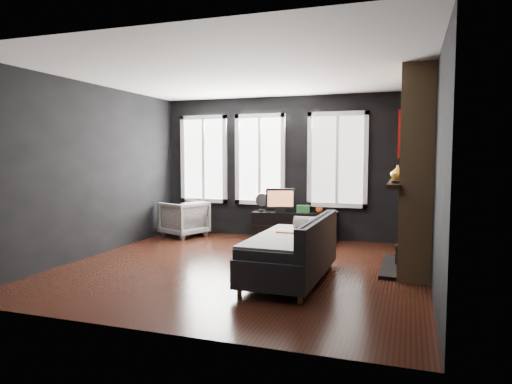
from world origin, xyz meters
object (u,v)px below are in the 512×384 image
(armchair, at_px, (184,217))
(monitor, at_px, (280,199))
(media_console, at_px, (294,226))
(sofa, at_px, (290,248))
(mug, at_px, (319,209))
(mantel_vase, at_px, (397,172))
(book, at_px, (327,206))

(armchair, bearing_deg, monitor, 119.63)
(armchair, xyz_separation_m, media_console, (2.15, 0.29, -0.12))
(sofa, height_order, mug, sofa)
(sofa, bearing_deg, mantel_vase, 51.03)
(armchair, relative_size, mug, 6.22)
(mantel_vase, bearing_deg, media_console, 147.25)
(armchair, height_order, monitor, monitor)
(sofa, height_order, monitor, monitor)
(media_console, bearing_deg, mantel_vase, -40.54)
(book, distance_m, mantel_vase, 1.94)
(book, bearing_deg, monitor, -167.43)
(media_console, distance_m, book, 0.72)
(monitor, relative_size, mug, 4.51)
(armchair, bearing_deg, media_console, 120.82)
(sofa, xyz_separation_m, media_console, (-0.60, 2.67, -0.14))
(sofa, xyz_separation_m, monitor, (-0.86, 2.60, 0.37))
(media_console, height_order, book, book)
(mug, relative_size, book, 0.51)
(book, bearing_deg, armchair, -171.61)
(sofa, bearing_deg, book, 91.36)
(sofa, relative_size, mug, 15.45)
(armchair, relative_size, book, 3.16)
(sofa, height_order, book, sofa)
(media_console, height_order, mug, mug)
(armchair, height_order, book, book)
(mantel_vase, bearing_deg, monitor, 152.04)
(sofa, height_order, mantel_vase, mantel_vase)
(monitor, bearing_deg, mug, -9.92)
(armchair, relative_size, media_console, 0.50)
(armchair, bearing_deg, book, 121.53)
(book, height_order, mantel_vase, mantel_vase)
(media_console, xyz_separation_m, mug, (0.46, 0.04, 0.33))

